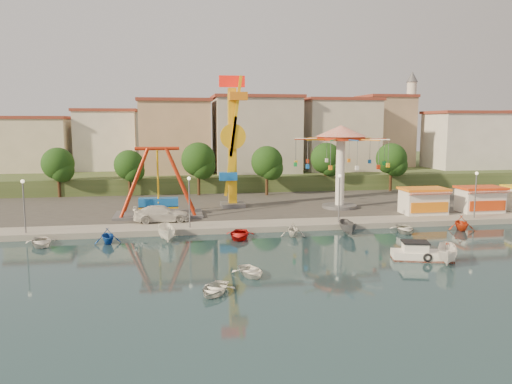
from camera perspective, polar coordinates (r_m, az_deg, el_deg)
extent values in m
plane|color=#122832|center=(40.67, 4.46, -8.29)|extent=(200.00, 200.00, 0.00)
cube|color=#9E998E|center=(100.96, -3.83, 1.68)|extent=(200.00, 100.00, 0.60)
cube|color=#4C4944|center=(69.39, -1.36, -0.94)|extent=(90.00, 28.00, 0.01)
cube|color=#384C26|center=(105.79, -4.09, 2.62)|extent=(200.00, 60.00, 3.00)
cube|color=#59595E|center=(58.97, -11.04, -2.54)|extent=(10.00, 5.00, 0.30)
cube|color=blue|center=(58.73, -11.08, -1.15)|extent=(4.50, 1.40, 1.00)
cylinder|color=#A9260D|center=(58.08, -11.24, 4.90)|extent=(5.00, 0.40, 0.40)
cube|color=#59595E|center=(64.23, -2.68, -1.45)|extent=(3.00, 3.00, 0.50)
cube|color=yellow|center=(63.44, -2.72, 5.02)|extent=(1.00, 1.00, 15.00)
cube|color=red|center=(63.55, -2.77, 12.51)|extent=(3.20, 0.50, 1.40)
cylinder|color=yellow|center=(62.59, -2.65, 6.35)|extent=(3.20, 0.50, 3.20)
cube|color=yellow|center=(62.40, -2.33, 8.63)|extent=(1.69, 0.35, 9.96)
cube|color=orange|center=(62.52, -2.04, 10.90)|extent=(2.20, 1.20, 1.00)
cylinder|color=#59595E|center=(64.12, 9.51, -1.62)|extent=(4.40, 4.40, 0.40)
cylinder|color=white|center=(63.55, 9.60, 2.21)|extent=(1.10, 1.10, 9.00)
cylinder|color=#A9260D|center=(63.27, 9.69, 6.09)|extent=(6.00, 6.00, 0.50)
cone|color=red|center=(63.25, 9.71, 6.90)|extent=(6.40, 6.40, 1.40)
cube|color=white|center=(62.31, 18.57, -1.09)|extent=(5.00, 3.00, 2.80)
cube|color=orange|center=(62.10, 18.63, 0.33)|extent=(5.40, 3.40, 0.25)
cube|color=red|center=(60.66, 19.36, -0.21)|extent=(5.00, 0.77, 0.43)
cube|color=white|center=(66.04, 24.23, -0.88)|extent=(5.00, 3.00, 2.80)
cube|color=red|center=(65.84, 24.30, 0.45)|extent=(5.40, 3.40, 0.25)
cube|color=red|center=(64.49, 25.11, -0.06)|extent=(5.00, 0.77, 0.43)
cylinder|color=#59595E|center=(53.65, -24.97, -1.65)|extent=(0.14, 0.14, 5.00)
cylinder|color=#59595E|center=(51.61, -7.62, -1.32)|extent=(0.14, 0.14, 5.00)
cylinder|color=#59595E|center=(54.41, 9.48, -0.88)|extent=(0.14, 0.14, 5.00)
cylinder|color=#59595E|center=(61.39, 23.78, -0.44)|extent=(0.14, 0.14, 5.00)
cylinder|color=#382314|center=(77.26, -21.59, 0.76)|extent=(0.44, 0.44, 3.60)
sphere|color=black|center=(76.96, -21.71, 3.04)|extent=(4.60, 4.60, 4.60)
cylinder|color=#382314|center=(75.02, -14.23, 0.80)|extent=(0.44, 0.44, 3.40)
sphere|color=black|center=(74.72, -14.30, 3.02)|extent=(4.35, 4.35, 4.35)
cylinder|color=#382314|center=(74.33, -6.56, 1.13)|extent=(0.44, 0.44, 3.92)
sphere|color=black|center=(74.00, -6.61, 3.72)|extent=(5.02, 5.02, 5.02)
cylinder|color=#382314|center=(74.04, 1.25, 1.05)|extent=(0.44, 0.44, 3.66)
sphere|color=black|center=(73.72, 1.25, 3.48)|extent=(4.68, 4.68, 4.68)
cylinder|color=#382314|center=(79.29, 7.98, 1.49)|extent=(0.44, 0.44, 3.80)
sphere|color=black|center=(78.99, 8.03, 3.84)|extent=(4.86, 4.86, 4.86)
cylinder|color=#382314|center=(81.13, 15.13, 1.42)|extent=(0.44, 0.44, 3.77)
sphere|color=black|center=(80.84, 15.21, 3.71)|extent=(4.83, 4.83, 4.83)
cube|color=beige|center=(87.40, -25.28, 5.63)|extent=(9.26, 9.53, 11.87)
cube|color=silver|center=(90.20, -16.89, 5.07)|extent=(12.33, 9.01, 8.63)
cube|color=tan|center=(89.93, -8.50, 6.15)|extent=(11.95, 9.28, 11.23)
cube|color=beige|center=(88.07, 0.58, 5.54)|extent=(12.59, 10.50, 9.20)
cube|color=beige|center=(94.55, 8.34, 5.63)|extent=(10.75, 9.23, 9.24)
cube|color=tan|center=(97.63, 16.19, 6.06)|extent=(12.77, 10.96, 11.21)
cube|color=silver|center=(101.86, 22.62, 6.15)|extent=(8.23, 8.98, 12.36)
cube|color=beige|center=(112.59, 26.42, 5.13)|extent=(11.59, 10.93, 8.76)
cylinder|color=silver|center=(102.47, 17.22, 7.43)|extent=(1.80, 1.80, 16.00)
cylinder|color=#59595E|center=(102.57, 17.33, 10.22)|extent=(2.80, 2.80, 0.30)
cone|color=#59595E|center=(102.83, 17.43, 12.45)|extent=(2.20, 2.20, 2.00)
cube|color=white|center=(44.14, 18.42, -6.99)|extent=(5.17, 3.03, 0.88)
cube|color=#A9260D|center=(44.19, 18.41, -7.25)|extent=(5.17, 3.03, 0.16)
cube|color=white|center=(43.78, 17.73, -6.09)|extent=(2.25, 1.91, 0.88)
cube|color=black|center=(43.67, 17.75, -5.47)|extent=(2.49, 2.14, 0.12)
torus|color=black|center=(43.28, 19.03, -7.11)|extent=(0.76, 0.38, 0.74)
torus|color=black|center=(43.97, 20.57, -6.95)|extent=(0.76, 0.38, 0.74)
imported|color=white|center=(37.72, -0.59, -9.05)|extent=(2.98, 3.65, 0.66)
imported|color=white|center=(34.08, -4.80, -10.98)|extent=(3.44, 3.87, 0.66)
imported|color=white|center=(43.44, 21.05, -6.68)|extent=(3.36, 4.30, 1.58)
imported|color=silver|center=(55.34, -10.72, -2.46)|extent=(6.19, 2.81, 1.76)
imported|color=silver|center=(50.55, -23.37, -5.25)|extent=(3.55, 4.26, 0.76)
imported|color=#1346AB|center=(49.33, -16.62, -4.81)|extent=(2.98, 3.28, 1.48)
imported|color=white|center=(48.89, -10.15, -4.63)|extent=(2.02, 4.35, 1.62)
imported|color=red|center=(49.33, -1.94, -4.87)|extent=(3.61, 4.48, 0.82)
imported|color=silver|center=(50.22, 4.25, -4.28)|extent=(2.88, 3.18, 1.46)
imported|color=#545458|center=(51.84, 10.48, -4.01)|extent=(1.70, 3.85, 1.45)
imported|color=silver|center=(54.26, 16.61, -4.05)|extent=(3.35, 4.13, 0.75)
imported|color=red|center=(57.23, 22.43, -3.28)|extent=(3.33, 3.62, 1.60)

